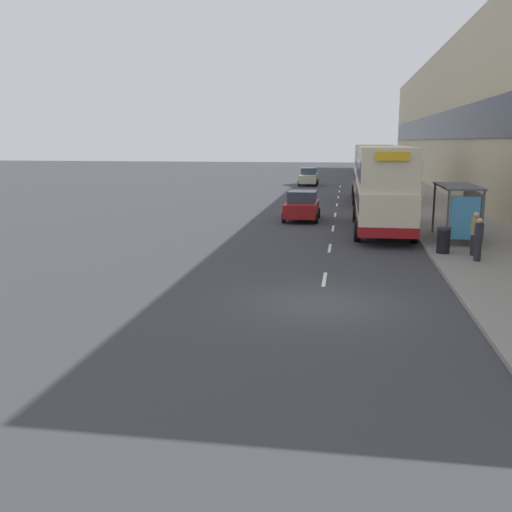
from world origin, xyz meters
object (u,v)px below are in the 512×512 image
(double_decker_bus_near, at_px, (383,187))
(car_0, at_px, (371,180))
(bus_shelter, at_px, (462,203))
(pedestrian_at_shelter, at_px, (478,239))
(car_3, at_px, (309,177))
(pedestrian_2, at_px, (475,233))
(double_decker_bus_ahead, at_px, (372,171))
(pedestrian_3, at_px, (469,210))
(litter_bin, at_px, (443,240))
(car_2, at_px, (361,169))
(car_1, at_px, (302,206))

(double_decker_bus_near, bearing_deg, car_0, 88.87)
(bus_shelter, bearing_deg, pedestrian_at_shelter, -92.56)
(bus_shelter, relative_size, double_decker_bus_near, 0.41)
(car_3, bearing_deg, pedestrian_2, 103.64)
(double_decker_bus_ahead, xyz_separation_m, car_3, (-5.80, 15.38, -1.39))
(pedestrian_3, bearing_deg, litter_bin, -107.41)
(pedestrian_3, bearing_deg, car_2, 95.29)
(car_1, relative_size, pedestrian_2, 2.33)
(pedestrian_at_shelter, bearing_deg, car_2, 92.95)
(pedestrian_at_shelter, distance_m, litter_bin, 1.74)
(bus_shelter, height_order, car_0, bus_shelter)
(double_decker_bus_ahead, relative_size, pedestrian_3, 6.45)
(double_decker_bus_ahead, bearing_deg, double_decker_bus_near, -90.17)
(car_2, bearing_deg, pedestrian_at_shelter, -87.05)
(car_1, height_order, pedestrian_2, pedestrian_2)
(pedestrian_at_shelter, xyz_separation_m, pedestrian_2, (0.10, 1.11, 0.05))
(car_3, bearing_deg, double_decker_bus_near, 100.70)
(double_decker_bus_near, distance_m, car_0, 26.31)
(car_3, relative_size, pedestrian_at_shelter, 2.66)
(bus_shelter, relative_size, car_0, 0.95)
(car_0, relative_size, car_3, 1.02)
(car_2, height_order, car_3, car_3)
(car_0, bearing_deg, car_3, 146.17)
(car_0, xyz_separation_m, litter_bin, (1.56, -32.45, -0.21))
(double_decker_bus_near, xyz_separation_m, pedestrian_2, (3.20, -6.45, -1.27))
(car_1, xyz_separation_m, car_3, (-1.38, 26.79, 0.05))
(double_decker_bus_near, height_order, pedestrian_2, double_decker_bus_near)
(bus_shelter, bearing_deg, double_decker_bus_near, 136.67)
(bus_shelter, height_order, car_1, bus_shelter)
(car_3, relative_size, pedestrian_2, 2.51)
(pedestrian_2, relative_size, litter_bin, 1.64)
(car_3, bearing_deg, pedestrian_at_shelter, 103.11)
(double_decker_bus_near, bearing_deg, pedestrian_2, -63.60)
(bus_shelter, height_order, pedestrian_2, bus_shelter)
(pedestrian_at_shelter, bearing_deg, pedestrian_2, 84.75)
(car_1, relative_size, litter_bin, 3.82)
(pedestrian_2, xyz_separation_m, pedestrian_3, (1.40, 8.33, -0.04))
(car_2, height_order, pedestrian_3, pedestrian_3)
(pedestrian_2, bearing_deg, car_0, 94.69)
(bus_shelter, distance_m, pedestrian_3, 5.24)
(pedestrian_at_shelter, relative_size, pedestrian_2, 0.95)
(bus_shelter, relative_size, car_3, 0.97)
(litter_bin, bearing_deg, car_0, 92.75)
(double_decker_bus_near, distance_m, pedestrian_2, 7.31)
(pedestrian_3, bearing_deg, pedestrian_2, -99.56)
(pedestrian_at_shelter, bearing_deg, car_1, 123.61)
(double_decker_bus_ahead, distance_m, car_1, 12.32)
(car_2, height_order, litter_bin, car_2)
(double_decker_bus_near, height_order, car_3, double_decker_bus_near)
(bus_shelter, relative_size, car_1, 1.05)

